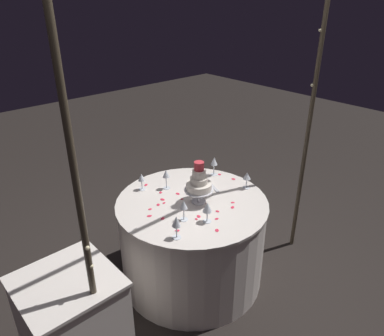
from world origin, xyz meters
name	(u,v)px	position (x,y,z in m)	size (l,w,h in m)	color
ground_plane	(192,275)	(0.00, 0.00, 0.00)	(12.00, 12.00, 0.00)	black
decorative_arch	(226,116)	(0.00, 0.32, 1.49)	(2.07, 0.06, 2.30)	#473D2D
main_table	(192,240)	(0.00, 0.00, 0.37)	(1.17, 1.17, 0.74)	silver
side_table	(74,325)	(1.08, 0.13, 0.36)	(0.54, 0.54, 0.72)	silver
tiered_cake	(199,183)	(-0.03, 0.04, 0.90)	(0.22, 0.22, 0.34)	silver
wine_glass_0	(247,176)	(-0.47, 0.14, 0.84)	(0.06, 0.06, 0.14)	silver
wine_glass_1	(166,175)	(0.02, -0.29, 0.86)	(0.06, 0.06, 0.17)	silver
wine_glass_2	(176,222)	(0.38, 0.27, 0.86)	(0.06, 0.06, 0.17)	silver
wine_glass_3	(184,206)	(0.21, 0.15, 0.85)	(0.06, 0.06, 0.16)	silver
wine_glass_4	(214,162)	(-0.44, -0.21, 0.86)	(0.06, 0.06, 0.17)	silver
wine_glass_5	(142,178)	(0.17, -0.41, 0.84)	(0.06, 0.06, 0.14)	silver
wine_glass_6	(207,208)	(0.10, 0.27, 0.85)	(0.07, 0.07, 0.16)	silver
cake_knife	(210,183)	(-0.30, -0.11, 0.74)	(0.12, 0.28, 0.01)	silver
rose_petal_0	(150,209)	(0.31, -0.12, 0.74)	(0.03, 0.02, 0.00)	#E02D47
rose_petal_1	(162,200)	(0.15, -0.17, 0.74)	(0.04, 0.03, 0.00)	#E02D47
rose_petal_2	(217,219)	(0.03, 0.30, 0.74)	(0.03, 0.02, 0.00)	#E02D47
rose_petal_3	(177,231)	(0.33, 0.22, 0.74)	(0.03, 0.02, 0.00)	#E02D47
rose_petal_4	(217,211)	(-0.04, 0.23, 0.74)	(0.03, 0.02, 0.00)	#E02D47
rose_petal_5	(217,230)	(0.13, 0.39, 0.74)	(0.04, 0.03, 0.00)	#E02D47
rose_petal_6	(233,202)	(-0.22, 0.22, 0.74)	(0.03, 0.02, 0.00)	#E02D47
rose_petal_7	(182,199)	(0.04, -0.07, 0.74)	(0.02, 0.02, 0.00)	#E02D47
rose_petal_8	(161,192)	(0.10, -0.27, 0.74)	(0.03, 0.02, 0.00)	#E02D47
rose_petal_9	(182,207)	(0.11, 0.02, 0.74)	(0.03, 0.02, 0.00)	#E02D47
rose_petal_10	(220,174)	(-0.48, -0.17, 0.74)	(0.03, 0.02, 0.00)	#E02D47
rose_petal_11	(199,216)	(0.11, 0.19, 0.74)	(0.04, 0.03, 0.00)	#E02D47
rose_petal_12	(232,207)	(-0.16, 0.27, 0.74)	(0.04, 0.03, 0.00)	#E02D47
rose_petal_13	(164,203)	(0.18, -0.12, 0.74)	(0.03, 0.02, 0.00)	#E02D47
rose_petal_14	(213,187)	(-0.27, -0.04, 0.74)	(0.03, 0.02, 0.00)	#E02D47
rose_petal_15	(149,216)	(0.36, -0.05, 0.74)	(0.04, 0.03, 0.00)	#E02D47
rose_petal_16	(158,205)	(0.22, -0.13, 0.74)	(0.03, 0.02, 0.00)	#E02D47
rose_petal_17	(178,194)	(0.01, -0.16, 0.74)	(0.04, 0.03, 0.00)	#E02D47
rose_petal_18	(146,185)	(0.11, -0.45, 0.74)	(0.04, 0.03, 0.00)	#E02D47
rose_petal_19	(233,179)	(-0.51, -0.03, 0.74)	(0.04, 0.03, 0.00)	#E02D47
rose_petal_20	(196,219)	(0.14, 0.20, 0.74)	(0.03, 0.02, 0.00)	#E02D47
rose_petal_21	(163,218)	(0.31, 0.04, 0.74)	(0.04, 0.03, 0.00)	#E02D47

